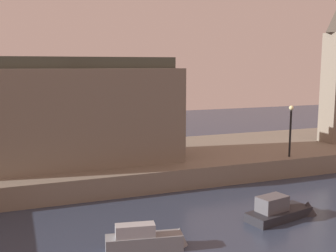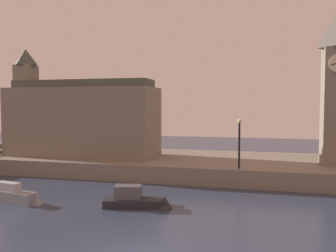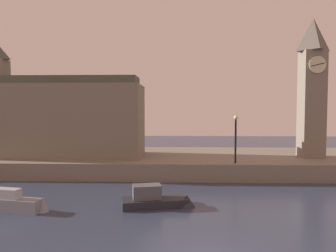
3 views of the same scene
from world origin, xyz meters
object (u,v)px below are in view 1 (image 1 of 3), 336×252
Objects in this scene: boat_barge_dark at (285,210)px; boat_cruiser_grey at (148,240)px; streetlamp at (291,125)px; parliament_hall at (69,112)px.

boat_cruiser_grey is at bearing -172.41° from boat_barge_dark.
boat_barge_dark is 1.19× the size of boat_cruiser_grey.
boat_barge_dark is 8.71m from boat_cruiser_grey.
streetlamp is at bearing 30.78° from boat_cruiser_grey.
boat_cruiser_grey is at bearing -149.22° from streetlamp.
parliament_hall is 13.57m from boat_cruiser_grey.
parliament_hall is 3.70× the size of boat_cruiser_grey.
streetlamp is (16.45, -3.90, -1.31)m from parliament_hall.
parliament_hall is 3.11× the size of boat_barge_dark.
streetlamp is 0.98× the size of boat_cruiser_grey.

